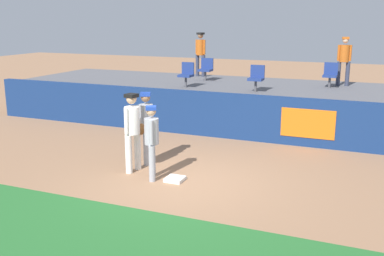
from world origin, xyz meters
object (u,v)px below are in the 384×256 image
object	(u,v)px
player_fielder_home	(133,127)
seat_back_right	(330,74)
seat_front_center	(256,77)
first_base	(175,179)
player_runner_visitor	(146,123)
spectator_capped	(344,58)
player_coach_visitor	(152,137)
spectator_hooded	(200,51)
seat_back_left	(206,68)
seat_front_left	(187,73)

from	to	relation	value
player_fielder_home	seat_back_right	world-z (taller)	seat_back_right
seat_front_center	first_base	bearing A→B (deg)	-93.99
player_runner_visitor	spectator_capped	world-z (taller)	spectator_capped
spectator_capped	player_coach_visitor	bearing A→B (deg)	58.05
seat_back_right	spectator_hooded	world-z (taller)	spectator_hooded
player_runner_visitor	spectator_capped	distance (m)	8.15
player_coach_visitor	player_runner_visitor	bearing A→B (deg)	-171.76
player_coach_visitor	seat_front_center	world-z (taller)	seat_front_center
seat_back_right	spectator_hooded	xyz separation A→B (m)	(-5.19, 1.09, 0.54)
player_coach_visitor	seat_front_center	size ratio (longest dim) A/B	2.01
player_coach_visitor	seat_back_left	bearing A→B (deg)	165.79
seat_front_center	spectator_hooded	xyz separation A→B (m)	(-3.09, 2.89, 0.54)
player_fielder_home	seat_front_center	xyz separation A→B (m)	(1.57, 5.25, 0.64)
first_base	seat_front_center	size ratio (longest dim) A/B	0.48
seat_front_center	seat_back_right	xyz separation A→B (m)	(2.11, 1.80, -0.00)
player_coach_visitor	seat_back_left	distance (m)	7.57
player_coach_visitor	seat_front_left	xyz separation A→B (m)	(-1.55, 5.58, 0.75)
player_fielder_home	player_coach_visitor	size ratio (longest dim) A/B	1.11
seat_front_center	seat_front_left	distance (m)	2.45
seat_back_right	spectator_capped	size ratio (longest dim) A/B	0.50
player_fielder_home	spectator_hooded	bearing A→B (deg)	-160.54
seat_back_left	spectator_capped	distance (m)	4.96
seat_back_left	seat_back_right	world-z (taller)	same
seat_back_left	seat_front_left	bearing A→B (deg)	-90.89
seat_front_left	spectator_capped	size ratio (longest dim) A/B	0.50
first_base	seat_front_center	bearing A→B (deg)	86.01
seat_front_left	spectator_hooded	size ratio (longest dim) A/B	0.48
seat_front_left	seat_back_right	bearing A→B (deg)	21.55
seat_front_left	seat_back_right	distance (m)	4.90
player_coach_visitor	seat_front_left	world-z (taller)	seat_front_left
seat_back_left	spectator_hooded	xyz separation A→B (m)	(-0.66, 1.09, 0.54)
first_base	player_coach_visitor	xyz separation A→B (m)	(-0.52, -0.09, 0.94)
first_base	player_runner_visitor	size ratio (longest dim) A/B	0.22
player_runner_visitor	seat_front_center	size ratio (longest dim) A/B	2.15
player_runner_visitor	player_coach_visitor	distance (m)	1.19
player_fielder_home	player_runner_visitor	world-z (taller)	player_fielder_home
first_base	seat_back_left	distance (m)	7.76
player_coach_visitor	seat_front_center	bearing A→B (deg)	144.94
spectator_capped	seat_front_left	bearing A→B (deg)	16.80
player_coach_visitor	seat_front_center	distance (m)	5.70
player_fielder_home	seat_front_left	size ratio (longest dim) A/B	2.23
player_runner_visitor	seat_front_left	bearing A→B (deg)	165.89
seat_front_left	seat_front_center	bearing A→B (deg)	0.01
spectator_capped	first_base	bearing A→B (deg)	61.12
seat_front_center	spectator_hooded	bearing A→B (deg)	136.90
seat_front_left	spectator_hooded	xyz separation A→B (m)	(-0.63, 2.89, 0.54)
first_base	seat_back_right	size ratio (longest dim) A/B	0.48
player_runner_visitor	player_coach_visitor	bearing A→B (deg)	9.09
first_base	player_runner_visitor	xyz separation A→B (m)	(-1.19, 0.89, 1.00)
player_runner_visitor	seat_back_left	size ratio (longest dim) A/B	2.15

